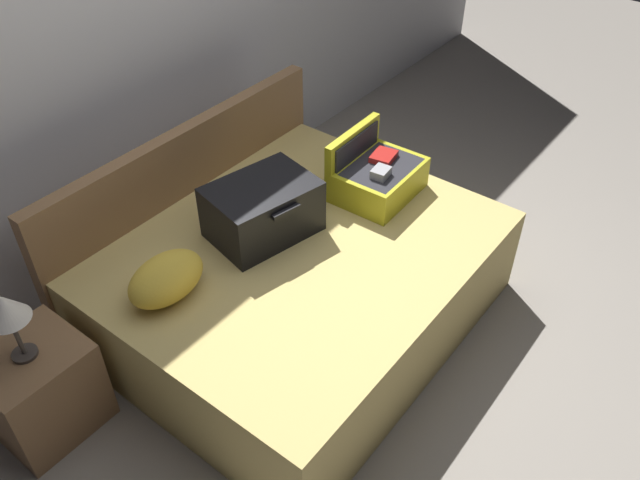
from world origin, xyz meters
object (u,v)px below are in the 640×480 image
object	(u,v)px
hard_case_medium	(377,176)
table_lamp	(5,310)
hard_case_large	(262,208)
bed	(303,284)
nightstand	(41,389)
pillow_near_headboard	(166,278)

from	to	relation	value
hard_case_medium	table_lamp	size ratio (longest dim) A/B	1.36
hard_case_large	bed	bearing A→B (deg)	-70.92
nightstand	table_lamp	distance (m)	0.50
bed	nightstand	size ratio (longest dim) A/B	4.01
nightstand	hard_case_medium	bearing A→B (deg)	-16.54
nightstand	pillow_near_headboard	bearing A→B (deg)	-23.02
hard_case_large	pillow_near_headboard	bearing A→B (deg)	-171.17
nightstand	table_lamp	size ratio (longest dim) A/B	1.35
hard_case_medium	nightstand	size ratio (longest dim) A/B	1.01
hard_case_medium	nightstand	distance (m)	1.93
hard_case_large	nightstand	xyz separation A→B (m)	(-1.18, 0.28, -0.42)
bed	nightstand	bearing A→B (deg)	157.29
bed	hard_case_medium	bearing A→B (deg)	-2.94
hard_case_large	pillow_near_headboard	distance (m)	0.60
hard_case_large	table_lamp	bearing A→B (deg)	178.75
hard_case_large	hard_case_medium	world-z (taller)	hard_case_medium
hard_case_large	table_lamp	world-z (taller)	table_lamp
hard_case_large	nightstand	size ratio (longest dim) A/B	1.24
bed	table_lamp	bearing A→B (deg)	157.29
hard_case_large	nightstand	bearing A→B (deg)	178.75
hard_case_large	hard_case_medium	bearing A→B (deg)	-9.77
bed	table_lamp	world-z (taller)	table_lamp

